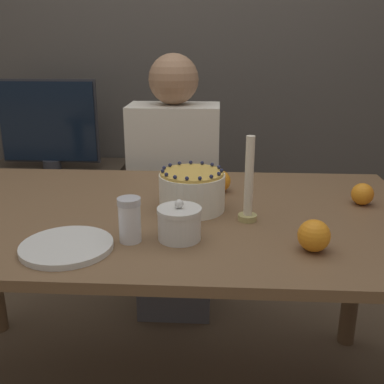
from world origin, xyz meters
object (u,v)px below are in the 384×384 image
(cake, at_px, (192,191))
(sugar_shaker, at_px, (130,220))
(person_man_blue_shirt, at_px, (175,205))
(candle, at_px, (249,188))
(sugar_bowl, at_px, (179,223))
(tv_monitor, at_px, (48,123))

(cake, bearing_deg, sugar_shaker, -121.28)
(cake, bearing_deg, person_man_blue_shirt, 100.35)
(candle, relative_size, person_man_blue_shirt, 0.21)
(sugar_bowl, xyz_separation_m, tv_monitor, (-0.83, 1.30, 0.03))
(cake, xyz_separation_m, sugar_bowl, (-0.02, -0.23, -0.02))
(sugar_shaker, distance_m, candle, 0.36)
(sugar_shaker, relative_size, candle, 0.47)
(tv_monitor, bearing_deg, candle, -48.45)
(cake, xyz_separation_m, person_man_blue_shirt, (-0.12, 0.63, -0.28))
(cake, distance_m, person_man_blue_shirt, 0.70)
(candle, xyz_separation_m, person_man_blue_shirt, (-0.29, 0.72, -0.32))
(cake, relative_size, sugar_bowl, 1.73)
(cake, bearing_deg, candle, -25.79)
(candle, height_order, person_man_blue_shirt, person_man_blue_shirt)
(person_man_blue_shirt, bearing_deg, sugar_bowl, 96.31)
(cake, distance_m, tv_monitor, 1.37)
(candle, bearing_deg, sugar_bowl, -143.16)
(sugar_bowl, distance_m, tv_monitor, 1.54)
(cake, distance_m, candle, 0.19)
(person_man_blue_shirt, relative_size, tv_monitor, 2.20)
(sugar_bowl, height_order, tv_monitor, tv_monitor)
(cake, distance_m, sugar_shaker, 0.29)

